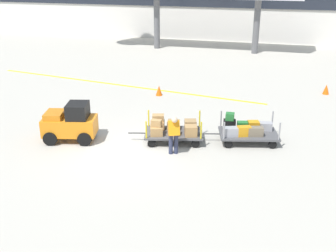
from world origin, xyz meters
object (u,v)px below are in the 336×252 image
baggage_cart_middle (246,130)px  safety_cone_far (326,89)px  baggage_cart_lead (173,129)px  baggage_handler (174,133)px  baggage_tug (70,123)px  safety_cone_near (159,91)px

baggage_cart_middle → safety_cone_far: 8.58m
baggage_cart_lead → baggage_handler: (0.35, -1.18, 0.34)m
baggage_cart_middle → baggage_handler: size_ratio=1.98×
baggage_tug → baggage_cart_middle: baggage_tug is taller
baggage_tug → safety_cone_far: bearing=41.9°
baggage_cart_middle → safety_cone_near: baggage_cart_middle is taller
baggage_tug → baggage_cart_middle: bearing=14.0°
safety_cone_near → safety_cone_far: bearing=16.8°
baggage_cart_lead → safety_cone_near: size_ratio=5.61×
baggage_cart_lead → baggage_handler: baggage_handler is taller
baggage_cart_middle → baggage_handler: bearing=-142.8°
safety_cone_near → baggage_tug: bearing=-104.1°
baggage_tug → safety_cone_near: 7.02m
safety_cone_near → safety_cone_far: (8.83, 2.66, 0.00)m
baggage_cart_middle → safety_cone_near: size_ratio=5.61×
baggage_cart_middle → safety_cone_near: 7.24m
baggage_cart_middle → safety_cone_far: bearing=64.6°
baggage_handler → safety_cone_near: size_ratio=2.84×
safety_cone_far → baggage_cart_middle: bearing=-115.4°
baggage_tug → baggage_cart_lead: (4.00, 0.99, -0.23)m
baggage_tug → safety_cone_far: (10.53, 9.46, -0.48)m
safety_cone_far → baggage_tug: bearing=-138.1°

